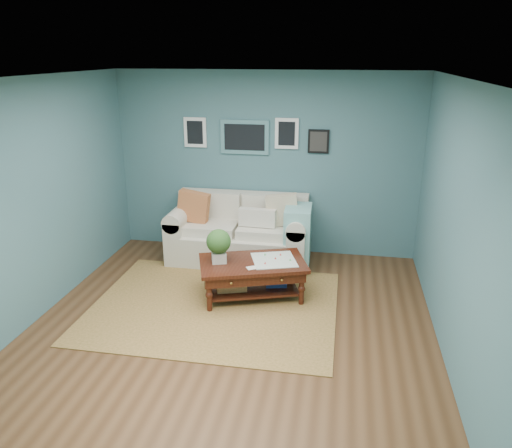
# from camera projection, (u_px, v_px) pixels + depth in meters

# --- Properties ---
(room_shell) EXTENTS (5.00, 5.02, 2.70)m
(room_shell) POSITION_uv_depth(u_px,v_px,m) (228.00, 213.00, 5.14)
(room_shell) COLOR brown
(room_shell) RESTS_ON ground
(area_rug) EXTENTS (2.93, 2.35, 0.01)m
(area_rug) POSITION_uv_depth(u_px,v_px,m) (214.00, 306.00, 6.07)
(area_rug) COLOR brown
(area_rug) RESTS_ON ground
(loveseat) EXTENTS (2.06, 0.94, 1.06)m
(loveseat) POSITION_uv_depth(u_px,v_px,m) (245.00, 232.00, 7.31)
(loveseat) COLOR beige
(loveseat) RESTS_ON ground
(coffee_table) EXTENTS (1.47, 1.13, 0.90)m
(coffee_table) POSITION_uv_depth(u_px,v_px,m) (247.00, 268.00, 6.18)
(coffee_table) COLOR black
(coffee_table) RESTS_ON ground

